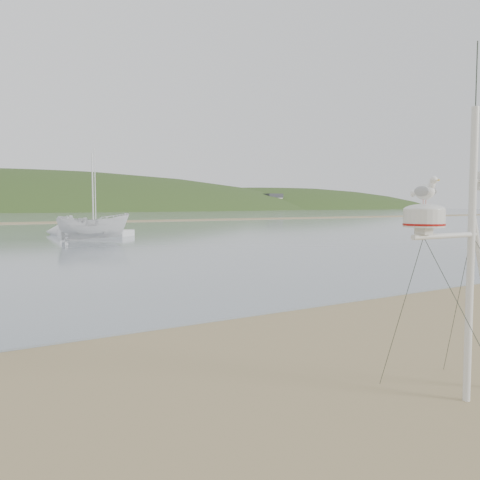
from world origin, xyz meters
TOP-DOWN VIEW (x-y plane):
  - ground at (0.00, 0.00)m, footprint 560.00×560.00m
  - mast_rig at (3.87, -1.88)m, footprint 2.11×2.25m
  - boat_white at (8.60, 30.87)m, footprint 2.52×2.49m
  - sailboat_white_near at (9.06, 38.48)m, footprint 6.75×7.52m

SIDE VIEW (x-z plane):
  - ground at x=0.00m, z-range 0.00..0.00m
  - sailboat_white_near at x=9.06m, z-range -3.73..4.33m
  - mast_rig at x=3.87m, z-range -1.23..3.53m
  - boat_white at x=8.60m, z-range 0.04..5.15m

